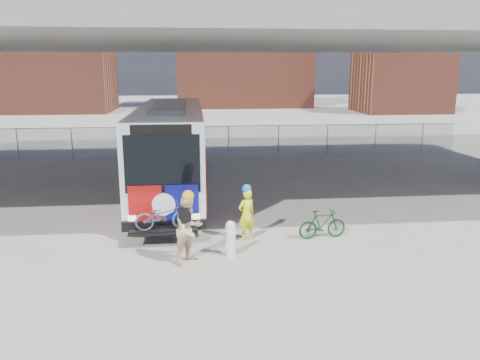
{
  "coord_description": "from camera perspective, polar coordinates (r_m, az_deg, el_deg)",
  "views": [
    {
      "loc": [
        -1.06,
        -15.37,
        5.06
      ],
      "look_at": [
        0.4,
        -0.83,
        1.6
      ],
      "focal_mm": 35.0,
      "sensor_mm": 36.0,
      "label": 1
    }
  ],
  "objects": [
    {
      "name": "ground",
      "position": [
        16.22,
        -1.7,
        -4.87
      ],
      "size": [
        160.0,
        160.0,
        0.0
      ],
      "primitive_type": "plane",
      "color": "#9E9991",
      "rests_on": "ground"
    },
    {
      "name": "bus",
      "position": [
        19.99,
        -8.39,
        4.7
      ],
      "size": [
        2.67,
        12.93,
        3.69
      ],
      "color": "silver",
      "rests_on": "ground"
    },
    {
      "name": "cyclist_hivis",
      "position": [
        14.16,
        0.79,
        -4.05
      ],
      "size": [
        0.68,
        0.6,
        1.73
      ],
      "rotation": [
        0.0,
        0.0,
        3.62
      ],
      "color": "#D8E518",
      "rests_on": "ground"
    },
    {
      "name": "brick_buildings",
      "position": [
        63.64,
        -3.78,
        13.62
      ],
      "size": [
        54.0,
        22.0,
        12.0
      ],
      "color": "brown",
      "rests_on": "ground"
    },
    {
      "name": "overpass",
      "position": [
        19.45,
        -2.72,
        17.69
      ],
      "size": [
        40.0,
        16.0,
        7.95
      ],
      "color": "#605E59",
      "rests_on": "ground"
    },
    {
      "name": "chainlink_fence",
      "position": [
        27.63,
        -3.5,
        5.74
      ],
      "size": [
        30.0,
        0.06,
        30.0
      ],
      "color": "gray",
      "rests_on": "ground"
    },
    {
      "name": "bike_parked",
      "position": [
        14.57,
        10.01,
        -5.32
      ],
      "size": [
        1.55,
        0.61,
        0.91
      ],
      "primitive_type": "imported",
      "rotation": [
        0.0,
        0.0,
        1.69
      ],
      "color": "#12381B",
      "rests_on": "ground"
    },
    {
      "name": "smokestack",
      "position": [
        72.35,
        6.68,
        19.14
      ],
      "size": [
        2.2,
        2.2,
        25.0
      ],
      "primitive_type": "cylinder",
      "color": "brown",
      "rests_on": "ground"
    },
    {
      "name": "cyclist_tan",
      "position": [
        12.54,
        -6.25,
        -5.92
      ],
      "size": [
        1.12,
        1.11,
        2.0
      ],
      "rotation": [
        0.0,
        0.0,
        0.75
      ],
      "color": "#D2B487",
      "rests_on": "ground"
    },
    {
      "name": "bollard",
      "position": [
        13.0,
        -1.15,
        -6.99
      ],
      "size": [
        0.27,
        0.27,
        1.02
      ],
      "color": "beige",
      "rests_on": "ground"
    }
  ]
}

